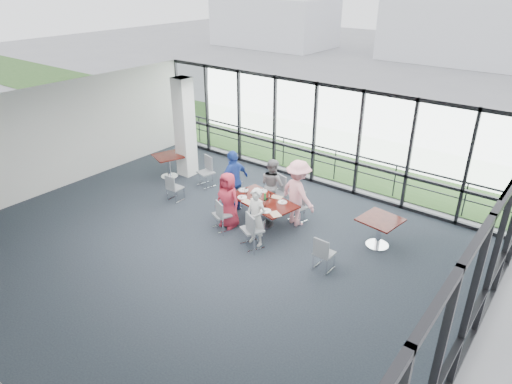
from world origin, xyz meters
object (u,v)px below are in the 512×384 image
Objects in this scene: diner_near_right at (256,217)px; chair_main_fr at (298,207)px; diner_near_left at (228,200)px; chair_main_end at (232,196)px; structural_column at (185,128)px; side_table_left at (168,159)px; main_table at (263,205)px; chair_main_nr at (252,229)px; chair_main_fl at (279,194)px; chair_spare_r at (324,253)px; diner_far_left at (272,185)px; chair_spare_lb at (206,172)px; chair_main_nl at (222,215)px; diner_far_right at (298,193)px; diner_end at (234,181)px; side_table_right at (380,223)px; chair_spare_la at (175,188)px.

diner_near_right reaches higher than chair_main_fr.
diner_near_left is 1.00m from chair_main_end.
chair_main_fr is at bearing -5.21° from structural_column.
main_table is at bearing -8.56° from side_table_left.
chair_main_nr reaches higher than chair_main_end.
chair_main_nr is at bearing -26.22° from structural_column.
side_table_left is (-0.30, -0.55, -0.97)m from structural_column.
diner_near_left is at bearing -28.10° from structural_column.
chair_main_fl is (-0.61, 1.85, -0.28)m from diner_near_right.
chair_main_end is 3.65m from chair_spare_r.
diner_near_right is 0.98× the size of diner_far_left.
main_table is at bearing 40.30° from diner_near_left.
chair_main_fr is 3.49m from chair_spare_lb.
chair_main_fl reaches higher than chair_main_fr.
structural_column reaches higher than chair_main_fl.
chair_main_nr reaches higher than side_table_left.
diner_near_right reaches higher than chair_main_nl.
chair_main_fl is at bearing -5.90° from diner_far_right.
diner_end is 3.60m from chair_spare_r.
chair_main_end is (2.80, -1.01, -1.19)m from structural_column.
diner_far_right is (1.36, 1.21, 0.14)m from diner_near_left.
diner_far_right is at bearing 141.50° from chair_spare_r.
side_table_left is 3.91m from chair_main_nl.
chair_main_fr is (1.30, 1.36, -0.35)m from diner_near_left.
diner_far_left is at bearing 100.90° from chair_main_nl.
side_table_left is 1.06× the size of side_table_right.
diner_end is at bearing -19.14° from structural_column.
chair_spare_lb is at bearing 87.24° from chair_spare_la.
chair_spare_lb is at bearing 164.40° from chair_spare_r.
chair_spare_r is (3.53, -0.94, 0.01)m from chair_main_end.
main_table is 0.94m from diner_near_right.
diner_far_right is 1.03m from chair_main_fl.
structural_column is 2.13× the size of diner_near_right.
chair_main_end is at bearing -8.34° from side_table_left.
structural_column is at bearing 11.06° from diner_far_right.
diner_end is 1.90m from chair_spare_lb.
chair_spare_lb is (-2.55, -0.00, -0.31)m from diner_far_left.
chair_main_fl reaches higher than main_table.
chair_spare_r is at bearing 163.76° from diner_far_left.
chair_main_nl is 2.07m from chair_main_fr.
chair_main_nr reaches higher than chair_spare_lb.
diner_near_right is 1.64× the size of chair_spare_lb.
chair_main_end is at bearing 148.62° from diner_near_right.
diner_near_left is 1.91m from chair_main_fr.
diner_far_right is at bearing 80.98° from diner_near_right.
chair_main_fr is at bearing -170.55° from diner_far_left.
chair_main_fl reaches higher than chair_main_nl.
diner_near_left reaches higher than main_table.
main_table is 2.36× the size of chair_main_end.
structural_column is 3.81m from diner_far_left.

